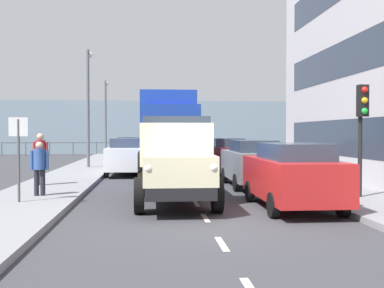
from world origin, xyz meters
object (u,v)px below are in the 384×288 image
car_grey_kerbside_1 (252,163)px  lamp_post_far (106,111)px  car_red_kerbside_near (292,175)px  lorry_cargo_blue (167,131)px  street_sign (19,144)px  lamp_post_promenade (88,97)px  car_white_oppositeside_0 (127,156)px  pedestrian_with_bag (40,154)px  traffic_light_near (362,116)px  car_maroon_kerbside_2 (226,155)px  car_silver_oppositeside_1 (132,151)px  truck_vintage_cream (176,162)px  pedestrian_couple_a (39,164)px

car_grey_kerbside_1 → lamp_post_far: size_ratio=0.74×
car_red_kerbside_near → lorry_cargo_blue: bearing=-74.5°
car_red_kerbside_near → street_sign: 7.27m
lamp_post_promenade → car_white_oppositeside_0: bearing=123.1°
car_white_oppositeside_0 → pedestrian_with_bag: pedestrian_with_bag is taller
lorry_cargo_blue → traffic_light_near: bearing=118.7°
car_maroon_kerbside_2 → car_silver_oppositeside_1: (4.84, -5.40, 0.00)m
car_maroon_kerbside_2 → lamp_post_far: 15.56m
truck_vintage_cream → lamp_post_far: (4.12, -23.77, 2.47)m
car_grey_kerbside_1 → lamp_post_far: bearing=-70.0°
lorry_cargo_blue → car_white_oppositeside_0: size_ratio=1.81×
car_white_oppositeside_0 → car_silver_oppositeside_1: bearing=-90.0°
car_maroon_kerbside_2 → street_sign: bearing=55.1°
car_red_kerbside_near → lamp_post_far: size_ratio=0.74×
lorry_cargo_blue → car_red_kerbside_near: lorry_cargo_blue is taller
truck_vintage_cream → pedestrian_with_bag: truck_vintage_cream is taller
lamp_post_promenade → lamp_post_far: lamp_post_promenade is taller
lorry_cargo_blue → car_maroon_kerbside_2: 3.20m
traffic_light_near → car_silver_oppositeside_1: bearing=-65.3°
pedestrian_couple_a → lamp_post_far: lamp_post_far is taller
truck_vintage_cream → street_sign: truck_vintage_cream is taller
car_red_kerbside_near → car_white_oppositeside_0: same height
pedestrian_with_bag → street_sign: bearing=95.1°
car_silver_oppositeside_1 → car_maroon_kerbside_2: bearing=131.8°
car_grey_kerbside_1 → lamp_post_promenade: lamp_post_promenade is taller
truck_vintage_cream → lamp_post_promenade: size_ratio=0.90×
car_red_kerbside_near → traffic_light_near: (-2.31, -0.94, 1.58)m
traffic_light_near → pedestrian_couple_a: bearing=-7.0°
car_maroon_kerbside_2 → pedestrian_couple_a: 11.36m
pedestrian_couple_a → traffic_light_near: (-9.24, 1.14, 1.40)m
truck_vintage_cream → lamp_post_far: 24.25m
car_maroon_kerbside_2 → lorry_cargo_blue: bearing=11.8°
lorry_cargo_blue → car_red_kerbside_near: 10.94m
traffic_light_near → lamp_post_far: 25.53m
truck_vintage_cream → car_maroon_kerbside_2: (-3.00, -10.22, -0.28)m
lamp_post_promenade → car_red_kerbside_near: bearing=116.8°
car_maroon_kerbside_2 → pedestrian_with_bag: 9.75m
car_red_kerbside_near → street_sign: size_ratio=1.89×
truck_vintage_cream → car_grey_kerbside_1: (-3.00, -4.20, -0.28)m
car_grey_kerbside_1 → lamp_post_promenade: bearing=-51.6°
traffic_light_near → car_white_oppositeside_0: bearing=-53.4°
lorry_cargo_blue → pedestrian_with_bag: size_ratio=4.50×
car_white_oppositeside_0 → car_red_kerbside_near: bearing=114.6°
lamp_post_promenade → street_sign: 13.32m
lorry_cargo_blue → street_sign: bearing=66.2°
lorry_cargo_blue → pedestrian_couple_a: size_ratio=5.20×
car_grey_kerbside_1 → pedestrian_with_bag: size_ratio=2.35×
car_red_kerbside_near → pedestrian_with_bag: pedestrian_with_bag is taller
street_sign → lorry_cargo_blue: bearing=-113.8°
pedestrian_with_bag → traffic_light_near: 10.70m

